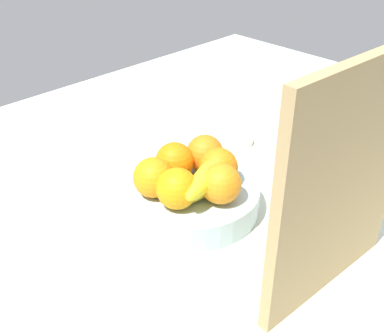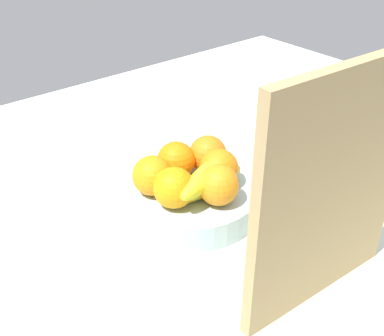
{
  "view_description": "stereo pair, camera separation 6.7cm",
  "coord_description": "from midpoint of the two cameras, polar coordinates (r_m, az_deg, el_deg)",
  "views": [
    {
      "loc": [
        53.24,
        51.12,
        54.45
      ],
      "look_at": [
        1.7,
        -1.05,
        9.04
      ],
      "focal_mm": 45.21,
      "sensor_mm": 36.0,
      "label": 1
    },
    {
      "loc": [
        48.29,
        55.58,
        54.45
      ],
      "look_at": [
        1.7,
        -1.05,
        9.04
      ],
      "focal_mm": 45.21,
      "sensor_mm": 36.0,
      "label": 2
    }
  ],
  "objects": [
    {
      "name": "cutting_board",
      "position": [
        0.68,
        18.85,
        -2.81
      ],
      "size": [
        28.06,
        3.42,
        36.0
      ],
      "primitive_type": "cube",
      "rotation": [
        0.0,
        0.0,
        -0.06
      ],
      "color": "tan",
      "rests_on": "ground_plane"
    },
    {
      "name": "jar_lid",
      "position": [
        1.13,
        8.43,
        2.92
      ],
      "size": [
        6.59,
        6.59,
        1.43
      ],
      "primitive_type": "cylinder",
      "color": "white",
      "rests_on": "ground_plane"
    },
    {
      "name": "fruit_bowl",
      "position": [
        0.9,
        2.13,
        -3.59
      ],
      "size": [
        24.81,
        24.81,
        5.04
      ],
      "primitive_type": "cylinder",
      "color": "silver",
      "rests_on": "ground_plane"
    },
    {
      "name": "orange_front_left",
      "position": [
        0.89,
        0.25,
        0.82
      ],
      "size": [
        7.19,
        7.19,
        7.19
      ],
      "primitive_type": "sphere",
      "color": "orange",
      "rests_on": "fruit_bowl"
    },
    {
      "name": "orange_top_stack",
      "position": [
        0.91,
        3.96,
        1.59
      ],
      "size": [
        7.19,
        7.19,
        7.19
      ],
      "primitive_type": "sphere",
      "color": "orange",
      "rests_on": "fruit_bowl"
    },
    {
      "name": "thermos_tumbler",
      "position": [
        0.99,
        17.65,
        3.26
      ],
      "size": [
        7.65,
        7.65,
        18.9
      ],
      "primitive_type": "cylinder",
      "color": "#BDB3B5",
      "rests_on": "ground_plane"
    },
    {
      "name": "banana_bunch",
      "position": [
        0.85,
        4.05,
        -1.4
      ],
      "size": [
        17.36,
        9.41,
        6.2
      ],
      "color": "yellow",
      "rests_on": "fruit_bowl"
    },
    {
      "name": "orange_front_right",
      "position": [
        0.85,
        -2.46,
        -0.96
      ],
      "size": [
        7.19,
        7.19,
        7.19
      ],
      "primitive_type": "sphere",
      "color": "orange",
      "rests_on": "fruit_bowl"
    },
    {
      "name": "orange_back_right",
      "position": [
        0.87,
        5.36,
        -0.09
      ],
      "size": [
        7.19,
        7.19,
        7.19
      ],
      "primitive_type": "sphere",
      "color": "orange",
      "rests_on": "fruit_bowl"
    },
    {
      "name": "orange_back_left",
      "position": [
        0.83,
        5.43,
        -2.08
      ],
      "size": [
        7.19,
        7.19,
        7.19
      ],
      "primitive_type": "sphere",
      "color": "orange",
      "rests_on": "fruit_bowl"
    },
    {
      "name": "orange_center",
      "position": [
        0.82,
        0.19,
        -2.4
      ],
      "size": [
        7.19,
        7.19,
        7.19
      ],
      "primitive_type": "sphere",
      "color": "orange",
      "rests_on": "fruit_bowl"
    },
    {
      "name": "ground_plane",
      "position": [
        0.92,
        3.31,
        -5.52
      ],
      "size": [
        180.0,
        140.0,
        3.0
      ],
      "primitive_type": "cube",
      "color": "beige"
    }
  ]
}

